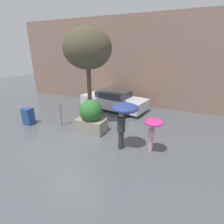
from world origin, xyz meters
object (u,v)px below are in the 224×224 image
object	(u,v)px
parked_car_near	(114,100)
street_tree	(88,49)
parking_meter	(61,109)
planter_box	(91,116)
newspaper_box	(28,116)
person_child	(153,126)
person_adult	(124,113)

from	to	relation	value
parked_car_near	street_tree	xyz separation A→B (m)	(-0.29, -2.56, 3.28)
parking_meter	planter_box	bearing A→B (deg)	1.47
parked_car_near	parking_meter	size ratio (longest dim) A/B	3.66
parked_car_near	newspaper_box	bearing A→B (deg)	153.42
parked_car_near	parking_meter	xyz separation A→B (m)	(-1.38, -3.71, 0.32)
parking_meter	newspaper_box	bearing A→B (deg)	-162.01
person_child	newspaper_box	bearing A→B (deg)	-136.06
planter_box	street_tree	size ratio (longest dim) A/B	0.33
planter_box	parking_meter	bearing A→B (deg)	-178.53
person_adult	parking_meter	bearing A→B (deg)	147.78
newspaper_box	parking_meter	bearing A→B (deg)	17.99
street_tree	newspaper_box	distance (m)	4.79
street_tree	parking_meter	distance (m)	3.35
person_adult	newspaper_box	bearing A→B (deg)	157.19
planter_box	person_child	xyz separation A→B (m)	(3.12, -0.64, 0.35)
person_child	parked_car_near	xyz separation A→B (m)	(-3.54, 4.30, -0.55)
planter_box	street_tree	world-z (taller)	street_tree
parking_meter	person_adult	bearing A→B (deg)	-11.37
parking_meter	person_child	bearing A→B (deg)	-6.93
parked_car_near	parking_meter	world-z (taller)	parking_meter
person_child	street_tree	world-z (taller)	street_tree
street_tree	newspaper_box	xyz separation A→B (m)	(-2.87, -1.72, -3.42)
parked_car_near	newspaper_box	distance (m)	5.32
parking_meter	newspaper_box	size ratio (longest dim) A/B	1.43
person_child	parked_car_near	bearing A→B (deg)	173.60
person_child	parking_meter	xyz separation A→B (m)	(-4.93, 0.60, -0.22)
person_adult	person_child	distance (m)	1.19
person_child	person_adult	bearing A→B (deg)	-127.23
person_adult	newspaper_box	distance (m)	5.70
person_adult	person_child	size ratio (longest dim) A/B	1.35
planter_box	person_adult	distance (m)	2.29
newspaper_box	person_adult	bearing A→B (deg)	-1.97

